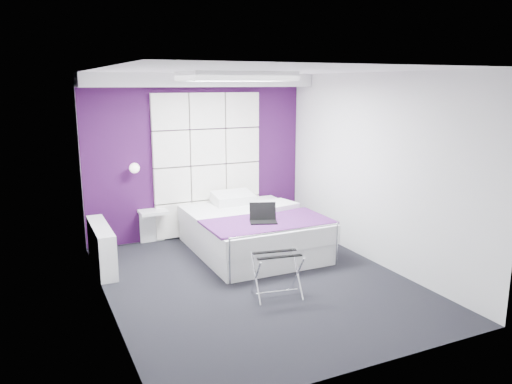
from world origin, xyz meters
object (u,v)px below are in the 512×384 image
at_px(nightstand, 153,212).
at_px(luggage_rack, 277,275).
at_px(wall_lamp, 134,168).
at_px(radiator, 101,247).
at_px(laptop, 262,217).
at_px(bed, 252,231).

bearing_deg(nightstand, luggage_rack, -71.90).
xyz_separation_m(nightstand, luggage_rack, (0.83, -2.54, -0.25)).
height_order(wall_lamp, luggage_rack, wall_lamp).
distance_m(radiator, laptop, 2.20).
bearing_deg(wall_lamp, nightstand, -9.09).
xyz_separation_m(bed, nightstand, (-1.25, 0.93, 0.20)).
bearing_deg(nightstand, bed, -36.62).
bearing_deg(laptop, nightstand, 148.81).
distance_m(bed, nightstand, 1.57).
distance_m(radiator, bed, 2.15).
bearing_deg(laptop, luggage_rack, -86.86).
bearing_deg(radiator, wall_lamp, 49.90).
xyz_separation_m(nightstand, laptop, (1.16, -1.44, 0.14)).
bearing_deg(bed, luggage_rack, -104.51).
height_order(bed, laptop, laptop).
bearing_deg(bed, laptop, -99.43).
bearing_deg(luggage_rack, wall_lamp, 122.31).
relative_size(nightstand, laptop, 1.16).
bearing_deg(wall_lamp, laptop, -46.40).
bearing_deg(radiator, luggage_rack, -46.59).
relative_size(luggage_rack, laptop, 1.46).
bearing_deg(laptop, wall_lamp, 153.57).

